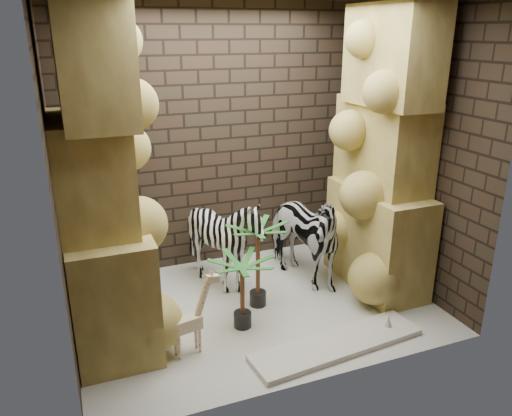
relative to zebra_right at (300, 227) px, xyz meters
name	(u,v)px	position (x,y,z in m)	size (l,w,h in m)	color
floor	(256,307)	(-0.65, -0.35, -0.65)	(3.50, 3.50, 0.00)	beige
wall_back	(216,139)	(-0.65, 0.90, 0.85)	(3.50, 3.50, 0.00)	#2F261C
wall_front	(320,207)	(-0.65, -1.60, 0.85)	(3.50, 3.50, 0.00)	#2F261C
wall_left	(54,185)	(-2.40, -0.35, 0.85)	(3.00, 3.00, 0.00)	#2F261C
wall_right	(411,149)	(1.10, -0.35, 0.85)	(3.00, 3.00, 0.00)	#2F261C
rock_pillar_left	(99,181)	(-2.05, -0.35, 0.85)	(0.68, 1.30, 3.00)	#DAC66A
rock_pillar_right	(384,152)	(0.77, -0.35, 0.85)	(0.58, 1.25, 3.00)	#DAC66A
zebra_right	(300,227)	(0.00, 0.00, 0.00)	(0.59, 1.10, 1.30)	white
zebra_left	(225,246)	(-0.81, 0.15, -0.16)	(0.88, 1.09, 0.99)	white
giraffe_toy	(186,316)	(-1.49, -0.87, -0.27)	(0.39, 0.13, 0.76)	beige
palm_front	(258,265)	(-0.62, -0.32, -0.20)	(0.36, 0.36, 0.90)	#1F621B
palm_back	(242,293)	(-0.90, -0.64, -0.29)	(0.36, 0.36, 0.72)	#1F621B
surfboard	(337,344)	(-0.23, -1.27, -0.63)	(1.63, 0.40, 0.05)	silver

